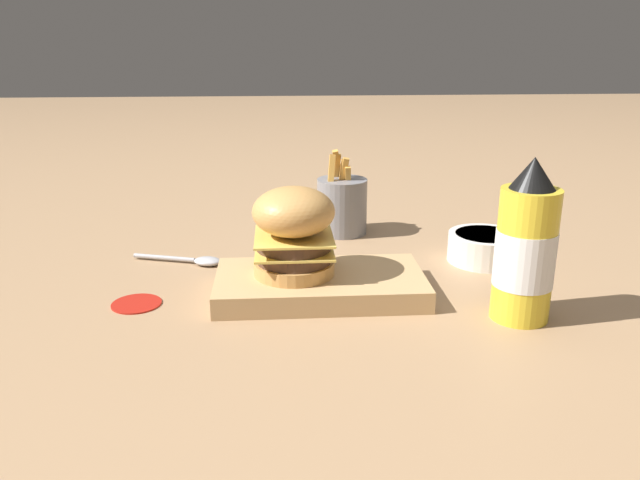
% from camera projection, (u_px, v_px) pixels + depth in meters
% --- Properties ---
extents(ground_plane, '(6.00, 6.00, 0.00)m').
position_uv_depth(ground_plane, '(329.00, 289.00, 0.89)').
color(ground_plane, '#9E7A56').
extents(serving_board, '(0.29, 0.15, 0.03)m').
position_uv_depth(serving_board, '(320.00, 284.00, 0.86)').
color(serving_board, tan).
rests_on(serving_board, ground_plane).
extents(burger, '(0.11, 0.11, 0.12)m').
position_uv_depth(burger, '(294.00, 231.00, 0.84)').
color(burger, tan).
rests_on(burger, serving_board).
extents(ketchup_bottle, '(0.07, 0.07, 0.21)m').
position_uv_depth(ketchup_bottle, '(525.00, 249.00, 0.77)').
color(ketchup_bottle, yellow).
rests_on(ketchup_bottle, ground_plane).
extents(fries_basket, '(0.09, 0.09, 0.15)m').
position_uv_depth(fries_basket, '(342.00, 205.00, 1.13)').
color(fries_basket, slate).
rests_on(fries_basket, ground_plane).
extents(side_bowl, '(0.12, 0.12, 0.05)m').
position_uv_depth(side_bowl, '(485.00, 246.00, 0.99)').
color(side_bowl, silver).
rests_on(side_bowl, ground_plane).
extents(spoon, '(0.15, 0.06, 0.01)m').
position_uv_depth(spoon, '(197.00, 260.00, 0.98)').
color(spoon, '#B2B2B7').
rests_on(spoon, ground_plane).
extents(ketchup_puddle, '(0.07, 0.07, 0.00)m').
position_uv_depth(ketchup_puddle, '(136.00, 303.00, 0.84)').
color(ketchup_puddle, '#B21E14').
rests_on(ketchup_puddle, ground_plane).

